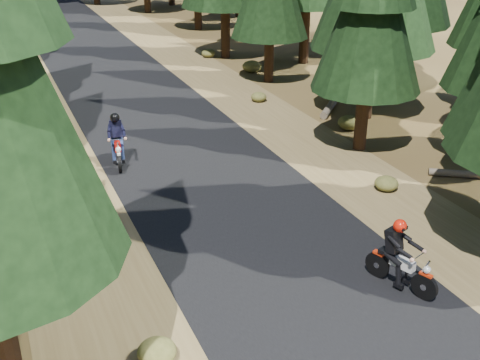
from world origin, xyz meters
name	(u,v)px	position (x,y,z in m)	size (l,w,h in m)	color
ground	(262,238)	(0.00, 0.00, 0.00)	(120.00, 120.00, 0.00)	#443118
road	(199,170)	(0.00, 5.00, 0.01)	(6.00, 100.00, 0.01)	black
shoulder_l	(60,193)	(-4.60, 5.00, 0.00)	(3.20, 100.00, 0.01)	brown
shoulder_r	(317,150)	(4.60, 5.00, 0.00)	(3.20, 100.00, 0.01)	brown
log_near	(337,96)	(8.58, 10.08, 0.16)	(0.32, 0.32, 6.09)	#4C4233
understory_shrubs	(210,137)	(1.20, 7.12, 0.26)	(15.36, 28.61, 0.61)	#474C1E
rider_lead	(401,266)	(2.00, -3.33, 0.58)	(1.22, 2.02, 1.73)	beige
rider_follow	(118,148)	(-2.40, 6.51, 0.61)	(0.93, 2.09, 1.80)	#9E0F0A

